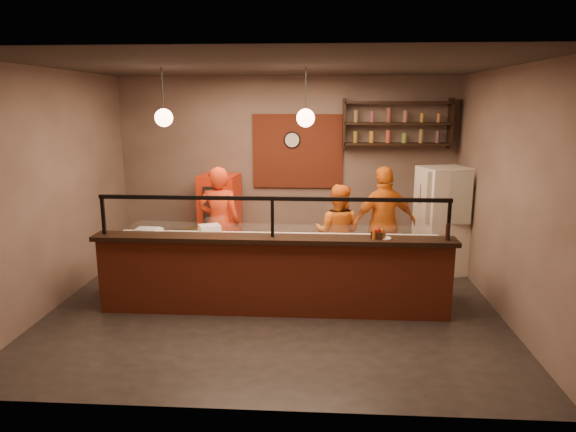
# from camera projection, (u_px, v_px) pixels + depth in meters

# --- Properties ---
(floor) EXTENTS (6.00, 6.00, 0.00)m
(floor) POSITION_uv_depth(u_px,v_px,m) (275.00, 305.00, 7.13)
(floor) COLOR black
(floor) RESTS_ON ground
(ceiling) EXTENTS (6.00, 6.00, 0.00)m
(ceiling) POSITION_uv_depth(u_px,v_px,m) (274.00, 66.00, 6.44)
(ceiling) COLOR #332C27
(ceiling) RESTS_ON wall_back
(wall_back) EXTENTS (6.00, 0.00, 6.00)m
(wall_back) POSITION_uv_depth(u_px,v_px,m) (287.00, 168.00, 9.22)
(wall_back) COLOR #7A6559
(wall_back) RESTS_ON floor
(wall_left) EXTENTS (0.00, 5.00, 5.00)m
(wall_left) POSITION_uv_depth(u_px,v_px,m) (55.00, 189.00, 6.97)
(wall_left) COLOR #7A6559
(wall_left) RESTS_ON floor
(wall_right) EXTENTS (0.00, 5.00, 5.00)m
(wall_right) POSITION_uv_depth(u_px,v_px,m) (506.00, 194.00, 6.60)
(wall_right) COLOR #7A6559
(wall_right) RESTS_ON floor
(wall_front) EXTENTS (6.00, 0.00, 6.00)m
(wall_front) POSITION_uv_depth(u_px,v_px,m) (248.00, 241.00, 4.35)
(wall_front) COLOR #7A6559
(wall_front) RESTS_ON floor
(brick_patch) EXTENTS (1.60, 0.04, 1.30)m
(brick_patch) POSITION_uv_depth(u_px,v_px,m) (298.00, 151.00, 9.11)
(brick_patch) COLOR maroon
(brick_patch) RESTS_ON wall_back
(service_counter) EXTENTS (4.60, 0.25, 1.00)m
(service_counter) POSITION_uv_depth(u_px,v_px,m) (273.00, 278.00, 6.73)
(service_counter) COLOR maroon
(service_counter) RESTS_ON floor
(counter_ledge) EXTENTS (4.70, 0.37, 0.06)m
(counter_ledge) POSITION_uv_depth(u_px,v_px,m) (273.00, 239.00, 6.61)
(counter_ledge) COLOR black
(counter_ledge) RESTS_ON service_counter
(worktop_cabinet) EXTENTS (4.60, 0.75, 0.85)m
(worktop_cabinet) POSITION_uv_depth(u_px,v_px,m) (276.00, 271.00, 7.23)
(worktop_cabinet) COLOR gray
(worktop_cabinet) RESTS_ON floor
(worktop) EXTENTS (4.60, 0.75, 0.05)m
(worktop) POSITION_uv_depth(u_px,v_px,m) (276.00, 240.00, 7.13)
(worktop) COLOR silver
(worktop) RESTS_ON worktop_cabinet
(sneeze_guard) EXTENTS (4.50, 0.05, 0.52)m
(sneeze_guard) POSITION_uv_depth(u_px,v_px,m) (272.00, 213.00, 6.54)
(sneeze_guard) COLOR white
(sneeze_guard) RESTS_ON counter_ledge
(wall_shelving) EXTENTS (1.84, 0.28, 0.85)m
(wall_shelving) POSITION_uv_depth(u_px,v_px,m) (397.00, 123.00, 8.75)
(wall_shelving) COLOR black
(wall_shelving) RESTS_ON wall_back
(wall_clock) EXTENTS (0.30, 0.04, 0.30)m
(wall_clock) POSITION_uv_depth(u_px,v_px,m) (292.00, 140.00, 9.06)
(wall_clock) COLOR black
(wall_clock) RESTS_ON wall_back
(pendant_left) EXTENTS (0.24, 0.24, 0.77)m
(pendant_left) POSITION_uv_depth(u_px,v_px,m) (164.00, 118.00, 6.86)
(pendant_left) COLOR black
(pendant_left) RESTS_ON ceiling
(pendant_right) EXTENTS (0.24, 0.24, 0.77)m
(pendant_right) POSITION_uv_depth(u_px,v_px,m) (306.00, 118.00, 6.75)
(pendant_right) COLOR black
(pendant_right) RESTS_ON ceiling
(cook_left) EXTENTS (0.67, 0.46, 1.80)m
(cook_left) POSITION_uv_depth(u_px,v_px,m) (219.00, 224.00, 8.02)
(cook_left) COLOR red
(cook_left) RESTS_ON floor
(cook_mid) EXTENTS (0.86, 0.74, 1.53)m
(cook_mid) POSITION_uv_depth(u_px,v_px,m) (338.00, 233.00, 8.00)
(cook_mid) COLOR orange
(cook_mid) RESTS_ON floor
(cook_right) EXTENTS (1.14, 0.74, 1.81)m
(cook_right) POSITION_uv_depth(u_px,v_px,m) (384.00, 224.00, 7.94)
(cook_right) COLOR orange
(cook_right) RESTS_ON floor
(fridge) EXTENTS (0.88, 0.85, 1.74)m
(fridge) POSITION_uv_depth(u_px,v_px,m) (442.00, 221.00, 8.35)
(fridge) COLOR silver
(fridge) RESTS_ON floor
(red_cooler) EXTENTS (0.72, 0.67, 1.52)m
(red_cooler) POSITION_uv_depth(u_px,v_px,m) (220.00, 217.00, 9.13)
(red_cooler) COLOR red
(red_cooler) RESTS_ON floor
(pizza_dough) EXTENTS (0.56, 0.56, 0.01)m
(pizza_dough) POSITION_uv_depth(u_px,v_px,m) (297.00, 238.00, 7.14)
(pizza_dough) COLOR #F1E4CC
(pizza_dough) RESTS_ON worktop
(prep_tub_a) EXTENTS (0.31, 0.26, 0.15)m
(prep_tub_a) POSITION_uv_depth(u_px,v_px,m) (147.00, 234.00, 7.09)
(prep_tub_a) COLOR silver
(prep_tub_a) RESTS_ON worktop
(prep_tub_b) EXTENTS (0.35, 0.33, 0.14)m
(prep_tub_b) POSITION_uv_depth(u_px,v_px,m) (210.00, 230.00, 7.32)
(prep_tub_b) COLOR white
(prep_tub_b) RESTS_ON worktop
(prep_tub_c) EXTENTS (0.33, 0.28, 0.15)m
(prep_tub_c) POSITION_uv_depth(u_px,v_px,m) (150.00, 234.00, 7.08)
(prep_tub_c) COLOR white
(prep_tub_c) RESTS_ON worktop
(rolling_pin) EXTENTS (0.38, 0.08, 0.06)m
(rolling_pin) POSITION_uv_depth(u_px,v_px,m) (190.00, 235.00, 7.20)
(rolling_pin) COLOR yellow
(rolling_pin) RESTS_ON worktop
(condiment_caddy) EXTENTS (0.20, 0.18, 0.09)m
(condiment_caddy) POSITION_uv_depth(u_px,v_px,m) (378.00, 235.00, 6.52)
(condiment_caddy) COLOR black
(condiment_caddy) RESTS_ON counter_ledge
(pepper_mill) EXTENTS (0.06, 0.06, 0.21)m
(pepper_mill) POSITION_uv_depth(u_px,v_px,m) (447.00, 232.00, 6.41)
(pepper_mill) COLOR black
(pepper_mill) RESTS_ON counter_ledge
(small_plate) EXTENTS (0.19, 0.19, 0.01)m
(small_plate) POSITION_uv_depth(u_px,v_px,m) (385.00, 238.00, 6.51)
(small_plate) COLOR white
(small_plate) RESTS_ON counter_ledge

